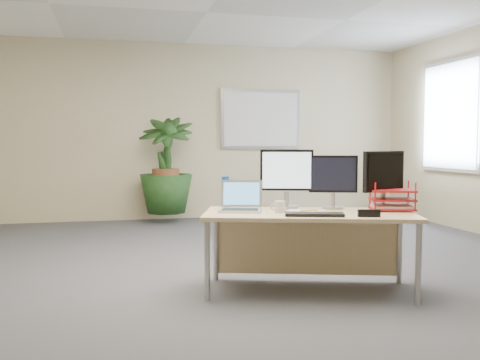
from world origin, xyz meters
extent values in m
plane|color=#47464B|center=(0.00, 0.00, 0.00)|extent=(8.00, 8.00, 0.00)
cube|color=#CBB98F|center=(0.00, 4.00, 1.35)|extent=(7.00, 0.04, 2.70)
cube|color=silver|center=(1.20, 3.97, 1.55)|extent=(1.30, 0.03, 0.95)
cube|color=silver|center=(1.20, 3.95, 1.55)|extent=(1.20, 0.01, 0.85)
cube|color=silver|center=(3.47, 2.30, 1.55)|extent=(0.03, 1.30, 1.55)
cube|color=silver|center=(3.45, 2.30, 1.55)|extent=(0.01, 1.20, 1.45)
cube|color=tan|center=(0.41, -0.35, 0.62)|extent=(1.77, 1.14, 0.03)
cube|color=tan|center=(0.50, -0.04, 0.30)|extent=(1.48, 0.47, 0.48)
cylinder|color=#A2A2A6|center=(-0.42, -0.40, 0.30)|extent=(0.04, 0.04, 0.60)
cylinder|color=#A2A2A6|center=(1.06, -0.86, 0.30)|extent=(0.04, 0.04, 0.60)
cylinder|color=#A2A2A6|center=(-0.24, 0.16, 0.30)|extent=(0.04, 0.04, 0.60)
cylinder|color=#A2A2A6|center=(1.23, -0.29, 0.30)|extent=(0.04, 0.04, 0.60)
imported|color=#183714|center=(-0.35, 3.57, 0.75)|extent=(1.03, 1.03, 1.50)
cylinder|color=#A2A2A6|center=(0.31, -0.05, 0.64)|extent=(0.20, 0.20, 0.02)
cylinder|color=#A2A2A6|center=(0.31, -0.05, 0.71)|extent=(0.04, 0.04, 0.12)
cube|color=black|center=(0.31, -0.05, 0.95)|extent=(0.43, 0.17, 0.34)
cube|color=silver|center=(0.31, -0.07, 0.95)|extent=(0.38, 0.12, 0.30)
cylinder|color=#A2A2A6|center=(0.68, -0.16, 0.64)|extent=(0.18, 0.18, 0.02)
cylinder|color=#A2A2A6|center=(0.68, -0.16, 0.70)|extent=(0.04, 0.04, 0.11)
cube|color=black|center=(0.68, -0.16, 0.92)|extent=(0.39, 0.15, 0.31)
cube|color=black|center=(0.68, -0.18, 0.92)|extent=(0.35, 0.11, 0.27)
cylinder|color=#A2A2A6|center=(1.07, -0.30, 0.64)|extent=(0.20, 0.20, 0.02)
cylinder|color=#A2A2A6|center=(1.07, -0.30, 0.71)|extent=(0.04, 0.04, 0.12)
cube|color=black|center=(1.07, -0.30, 0.94)|extent=(0.42, 0.17, 0.33)
cube|color=black|center=(1.07, -0.32, 0.94)|extent=(0.37, 0.13, 0.29)
cube|color=silver|center=(-0.11, -0.17, 0.64)|extent=(0.39, 0.32, 0.02)
cube|color=black|center=(-0.11, -0.18, 0.65)|extent=(0.32, 0.23, 0.00)
cube|color=silver|center=(-0.07, -0.03, 0.76)|extent=(0.34, 0.15, 0.22)
cube|color=#5DB1F0|center=(-0.07, -0.04, 0.76)|extent=(0.29, 0.13, 0.18)
cube|color=black|center=(0.37, -0.54, 0.64)|extent=(0.46, 0.27, 0.02)
cylinder|color=silver|center=(0.18, -0.30, 0.68)|extent=(0.08, 0.08, 0.09)
torus|color=silver|center=(0.13, -0.30, 0.68)|extent=(0.06, 0.03, 0.06)
cube|color=silver|center=(0.37, -0.37, 0.64)|extent=(0.36, 0.33, 0.01)
cylinder|color=orange|center=(0.40, -0.35, 0.65)|extent=(0.14, 0.02, 0.01)
cylinder|color=yellow|center=(0.55, -0.44, 0.64)|extent=(0.13, 0.05, 0.02)
cylinder|color=silver|center=(-0.17, 0.11, 0.74)|extent=(0.07, 0.07, 0.21)
cylinder|color=blue|center=(-0.17, 0.11, 0.87)|extent=(0.06, 0.06, 0.06)
cylinder|color=blue|center=(-0.17, 0.11, 0.75)|extent=(0.07, 0.07, 0.07)
cube|color=red|center=(1.11, -0.37, 0.65)|extent=(0.40, 0.35, 0.02)
cube|color=red|center=(1.11, -0.37, 0.72)|extent=(0.40, 0.35, 0.02)
cube|color=red|center=(1.11, -0.37, 0.79)|extent=(0.40, 0.35, 0.02)
cube|color=silver|center=(1.11, -0.37, 0.66)|extent=(0.37, 0.31, 0.02)
cube|color=black|center=(0.75, -0.68, 0.66)|extent=(0.17, 0.09, 0.05)
camera|label=1|loc=(-1.08, -4.28, 1.18)|focal=40.00mm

